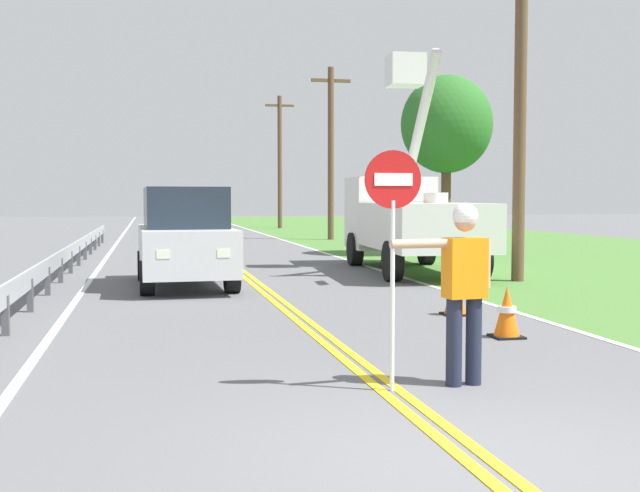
{
  "coord_description": "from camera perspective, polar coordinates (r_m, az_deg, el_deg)",
  "views": [
    {
      "loc": [
        -2.27,
        -5.08,
        1.87
      ],
      "look_at": [
        0.08,
        5.73,
        1.2
      ],
      "focal_mm": 44.2,
      "sensor_mm": 36.0,
      "label": 1
    }
  ],
  "objects": [
    {
      "name": "traffic_cone_lead",
      "position": [
        10.89,
        13.38,
        -4.73
      ],
      "size": [
        0.4,
        0.4,
        0.7
      ],
      "color": "orange",
      "rests_on": "ground"
    },
    {
      "name": "utility_bucket_truck",
      "position": [
        20.48,
        6.35,
        2.18
      ],
      "size": [
        3.01,
        6.92,
        5.59
      ],
      "color": "silver",
      "rests_on": "ground"
    },
    {
      "name": "utility_pole_mid",
      "position": [
        35.81,
        0.79,
        6.97
      ],
      "size": [
        1.8,
        0.28,
        7.76
      ],
      "color": "brown",
      "rests_on": "ground"
    },
    {
      "name": "utility_pole_far",
      "position": [
        49.65,
        -2.93,
        6.28
      ],
      "size": [
        1.8,
        0.28,
        8.27
      ],
      "color": "brown",
      "rests_on": "ground"
    },
    {
      "name": "centerline_yellow_left",
      "position": [
        25.24,
        -7.29,
        -0.8
      ],
      "size": [
        0.11,
        110.0,
        0.01
      ],
      "primitive_type": "cube",
      "color": "yellow",
      "rests_on": "ground"
    },
    {
      "name": "utility_pole_near",
      "position": [
        18.4,
        14.29,
        9.92
      ],
      "size": [
        1.8,
        0.28,
        7.59
      ],
      "color": "brown",
      "rests_on": "ground"
    },
    {
      "name": "oncoming_suv_nearest",
      "position": [
        16.94,
        -9.78,
        0.68
      ],
      "size": [
        2.02,
        4.65,
        2.1
      ],
      "color": "silver",
      "rests_on": "ground"
    },
    {
      "name": "grass_verge_right",
      "position": [
        28.72,
        16.63,
        -0.41
      ],
      "size": [
        16.0,
        110.0,
        0.01
      ],
      "primitive_type": "cube",
      "color": "#477533",
      "rests_on": "ground"
    },
    {
      "name": "centerline_yellow_right",
      "position": [
        25.26,
        -6.88,
        -0.8
      ],
      "size": [
        0.11,
        110.0,
        0.01
      ],
      "primitive_type": "cube",
      "color": "yellow",
      "rests_on": "ground"
    },
    {
      "name": "traffic_cone_mid",
      "position": [
        12.81,
        9.76,
        -3.46
      ],
      "size": [
        0.4,
        0.4,
        0.7
      ],
      "color": "orange",
      "rests_on": "ground"
    },
    {
      "name": "stop_sign_paddle",
      "position": [
        7.58,
        5.29,
        2.23
      ],
      "size": [
        0.56,
        0.04,
        2.33
      ],
      "color": "silver",
      "rests_on": "ground"
    },
    {
      "name": "roadside_tree_verge",
      "position": [
        26.42,
        9.15,
        8.63
      ],
      "size": [
        3.0,
        3.0,
        5.9
      ],
      "color": "brown",
      "rests_on": "ground"
    },
    {
      "name": "guardrail_left_shoulder",
      "position": [
        19.45,
        -17.94,
        -0.69
      ],
      "size": [
        0.1,
        32.0,
        0.71
      ],
      "color": "#9EA0A3",
      "rests_on": "ground"
    },
    {
      "name": "ground_plane",
      "position": [
        5.87,
        11.59,
        -15.18
      ],
      "size": [
        160.0,
        160.0,
        0.0
      ],
      "primitive_type": "plane",
      "color": "#5B5B5E"
    },
    {
      "name": "edge_line_left",
      "position": [
        25.18,
        -15.27,
        -0.91
      ],
      "size": [
        0.12,
        110.0,
        0.01
      ],
      "primitive_type": "cube",
      "color": "silver",
      "rests_on": "ground"
    },
    {
      "name": "flagger_worker",
      "position": [
        7.96,
        10.35,
        -2.53
      ],
      "size": [
        1.08,
        0.28,
        1.83
      ],
      "color": "#1E2338",
      "rests_on": "ground"
    },
    {
      "name": "edge_line_right",
      "position": [
        25.82,
        0.9,
        -0.68
      ],
      "size": [
        0.12,
        110.0,
        0.01
      ],
      "primitive_type": "cube",
      "color": "silver",
      "rests_on": "ground"
    }
  ]
}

